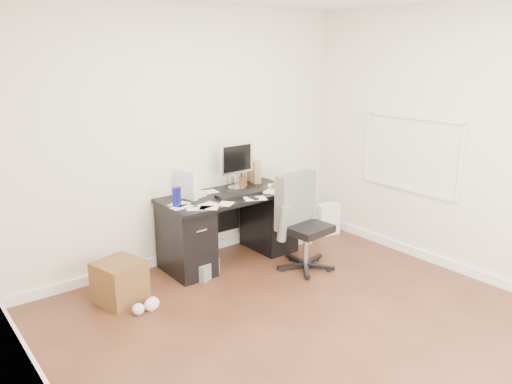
% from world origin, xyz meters
% --- Properties ---
extents(ground, '(4.00, 4.00, 0.00)m').
position_xyz_m(ground, '(0.00, 0.00, 0.00)').
color(ground, '#412315').
rests_on(ground, ground).
extents(room_shell, '(4.02, 4.02, 2.71)m').
position_xyz_m(room_shell, '(0.03, 0.03, 1.66)').
color(room_shell, white).
rests_on(room_shell, ground).
extents(desk, '(1.50, 0.70, 0.75)m').
position_xyz_m(desk, '(0.30, 1.65, 0.40)').
color(desk, black).
rests_on(desk, ground).
extents(loose_papers, '(1.10, 0.60, 0.00)m').
position_xyz_m(loose_papers, '(0.10, 1.60, 0.75)').
color(loose_papers, white).
rests_on(loose_papers, desk).
extents(lcd_monitor, '(0.42, 0.24, 0.52)m').
position_xyz_m(lcd_monitor, '(0.50, 1.79, 1.01)').
color(lcd_monitor, silver).
rests_on(lcd_monitor, desk).
extents(keyboard, '(0.51, 0.20, 0.03)m').
position_xyz_m(keyboard, '(0.35, 1.55, 0.76)').
color(keyboard, black).
rests_on(keyboard, desk).
extents(computer_mouse, '(0.08, 0.08, 0.07)m').
position_xyz_m(computer_mouse, '(0.77, 1.54, 0.78)').
color(computer_mouse, silver).
rests_on(computer_mouse, desk).
extents(travel_mug, '(0.10, 0.10, 0.19)m').
position_xyz_m(travel_mug, '(-0.35, 1.62, 0.85)').
color(travel_mug, '#161D9B').
rests_on(travel_mug, desk).
extents(white_binder, '(0.18, 0.28, 0.30)m').
position_xyz_m(white_binder, '(-0.14, 1.79, 0.90)').
color(white_binder, silver).
rests_on(white_binder, desk).
extents(magazine_file, '(0.15, 0.24, 0.26)m').
position_xyz_m(magazine_file, '(0.83, 1.90, 0.88)').
color(magazine_file, '#A47C4F').
rests_on(magazine_file, desk).
extents(pen_cup, '(0.12, 0.12, 0.25)m').
position_xyz_m(pen_cup, '(0.60, 1.83, 0.87)').
color(pen_cup, '#583319').
rests_on(pen_cup, desk).
extents(yellow_book, '(0.25, 0.28, 0.04)m').
position_xyz_m(yellow_book, '(0.90, 1.47, 0.77)').
color(yellow_book, yellow).
rests_on(yellow_book, desk).
extents(paper_remote, '(0.28, 0.26, 0.02)m').
position_xyz_m(paper_remote, '(0.42, 1.35, 0.76)').
color(paper_remote, white).
rests_on(paper_remote, desk).
extents(office_chair, '(0.62, 0.62, 1.01)m').
position_xyz_m(office_chair, '(0.79, 0.96, 0.51)').
color(office_chair, '#575957').
rests_on(office_chair, ground).
extents(pc_tower, '(0.42, 0.55, 0.51)m').
position_xyz_m(pc_tower, '(1.34, 1.70, 0.25)').
color(pc_tower, '#ABA59A').
rests_on(pc_tower, ground).
extents(shopping_bag, '(0.33, 0.26, 0.39)m').
position_xyz_m(shopping_bag, '(1.72, 1.54, 0.20)').
color(shopping_bag, white).
rests_on(shopping_bag, ground).
extents(wicker_basket, '(0.47, 0.47, 0.39)m').
position_xyz_m(wicker_basket, '(-1.06, 1.48, 0.19)').
color(wicker_basket, '#4D3117').
rests_on(wicker_basket, ground).
extents(desk_printer, '(0.37, 0.34, 0.17)m').
position_xyz_m(desk_printer, '(-0.18, 1.47, 0.09)').
color(desk_printer, slate).
rests_on(desk_printer, ground).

